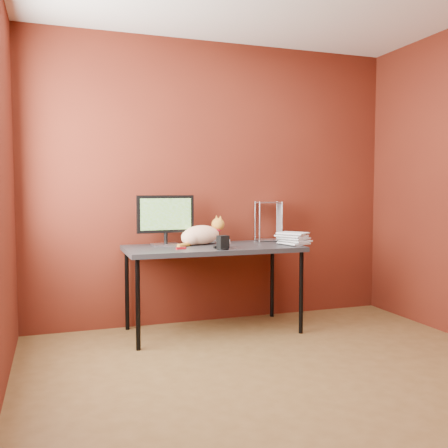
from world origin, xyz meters
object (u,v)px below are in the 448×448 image
object	(u,v)px
desk	(213,252)
monitor	(166,218)
book_stack	(287,174)
speaker	(223,243)
skull_mug	(225,242)
cat	(201,235)

from	to	relation	value
desk	monitor	xyz separation A→B (m)	(-0.38, 0.17, 0.30)
book_stack	speaker	bearing A→B (deg)	-169.03
monitor	speaker	world-z (taller)	monitor
desk	book_stack	bearing A→B (deg)	-13.12
monitor	book_stack	xyz separation A→B (m)	(1.01, -0.31, 0.38)
monitor	book_stack	world-z (taller)	book_stack
skull_mug	book_stack	distance (m)	0.81
desk	book_stack	world-z (taller)	book_stack
cat	skull_mug	distance (m)	0.31
desk	monitor	size ratio (longest dim) A/B	2.96
speaker	book_stack	xyz separation A→B (m)	(0.63, 0.12, 0.57)
cat	speaker	xyz separation A→B (m)	(0.06, -0.41, -0.03)
desk	speaker	bearing A→B (deg)	-89.80
desk	monitor	bearing A→B (deg)	156.20
skull_mug	book_stack	xyz separation A→B (m)	(0.57, -0.01, 0.57)
skull_mug	cat	bearing A→B (deg)	131.43
book_stack	monitor	bearing A→B (deg)	162.73
monitor	cat	world-z (taller)	monitor
monitor	desk	bearing A→B (deg)	-27.65
desk	monitor	distance (m)	0.51
monitor	skull_mug	world-z (taller)	monitor
speaker	monitor	bearing A→B (deg)	119.43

